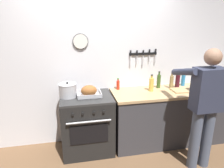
{
  "coord_description": "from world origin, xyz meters",
  "views": [
    {
      "loc": [
        -0.42,
        -1.87,
        1.99
      ],
      "look_at": [
        0.14,
        0.85,
        1.11
      ],
      "focal_mm": 33.05,
      "sensor_mm": 36.0,
      "label": 1
    }
  ],
  "objects_px": {
    "roasting_pan": "(89,92)",
    "cutting_board": "(183,90)",
    "bottle_hot_sauce": "(118,85)",
    "bottle_wine_red": "(178,80)",
    "bottle_olive_oil": "(159,81)",
    "bottle_dish_soap": "(183,80)",
    "person_cook": "(205,103)",
    "stove": "(87,124)",
    "bottle_cooking_oil": "(151,84)",
    "bottle_vinegar": "(172,82)",
    "stock_pot": "(68,90)"
  },
  "relations": [
    {
      "from": "bottle_wine_red",
      "to": "bottle_hot_sauce",
      "type": "bearing_deg",
      "value": 173.53
    },
    {
      "from": "bottle_dish_soap",
      "to": "bottle_cooking_oil",
      "type": "relative_size",
      "value": 0.91
    },
    {
      "from": "roasting_pan",
      "to": "cutting_board",
      "type": "bearing_deg",
      "value": -1.63
    },
    {
      "from": "bottle_olive_oil",
      "to": "bottle_cooking_oil",
      "type": "relative_size",
      "value": 1.05
    },
    {
      "from": "stock_pot",
      "to": "cutting_board",
      "type": "relative_size",
      "value": 0.72
    },
    {
      "from": "person_cook",
      "to": "stock_pot",
      "type": "height_order",
      "value": "person_cook"
    },
    {
      "from": "stove",
      "to": "roasting_pan",
      "type": "xyz_separation_m",
      "value": [
        0.04,
        -0.01,
        0.53
      ]
    },
    {
      "from": "bottle_dish_soap",
      "to": "bottle_hot_sauce",
      "type": "bearing_deg",
      "value": 178.95
    },
    {
      "from": "stove",
      "to": "stock_pot",
      "type": "relative_size",
      "value": 3.46
    },
    {
      "from": "roasting_pan",
      "to": "bottle_dish_soap",
      "type": "xyz_separation_m",
      "value": [
        1.62,
        0.2,
        0.02
      ]
    },
    {
      "from": "cutting_board",
      "to": "bottle_olive_oil",
      "type": "relative_size",
      "value": 1.29
    },
    {
      "from": "roasting_pan",
      "to": "bottle_cooking_oil",
      "type": "xyz_separation_m",
      "value": [
        0.99,
        0.05,
        0.04
      ]
    },
    {
      "from": "roasting_pan",
      "to": "bottle_hot_sauce",
      "type": "relative_size",
      "value": 1.89
    },
    {
      "from": "bottle_wine_red",
      "to": "cutting_board",
      "type": "bearing_deg",
      "value": -81.76
    },
    {
      "from": "bottle_cooking_oil",
      "to": "cutting_board",
      "type": "bearing_deg",
      "value": -10.33
    },
    {
      "from": "bottle_dish_soap",
      "to": "bottle_vinegar",
      "type": "xyz_separation_m",
      "value": [
        -0.27,
        -0.1,
        0.01
      ]
    },
    {
      "from": "bottle_dish_soap",
      "to": "stock_pot",
      "type": "bearing_deg",
      "value": -175.65
    },
    {
      "from": "stove",
      "to": "bottle_olive_oil",
      "type": "height_order",
      "value": "bottle_olive_oil"
    },
    {
      "from": "cutting_board",
      "to": "bottle_cooking_oil",
      "type": "xyz_separation_m",
      "value": [
        -0.5,
        0.09,
        0.1
      ]
    },
    {
      "from": "roasting_pan",
      "to": "bottle_vinegar",
      "type": "distance_m",
      "value": 1.36
    },
    {
      "from": "stove",
      "to": "bottle_wine_red",
      "type": "height_order",
      "value": "bottle_wine_red"
    },
    {
      "from": "bottle_olive_oil",
      "to": "bottle_wine_red",
      "type": "bearing_deg",
      "value": -11.38
    },
    {
      "from": "stove",
      "to": "cutting_board",
      "type": "height_order",
      "value": "cutting_board"
    },
    {
      "from": "cutting_board",
      "to": "bottle_hot_sauce",
      "type": "distance_m",
      "value": 1.04
    },
    {
      "from": "person_cook",
      "to": "stove",
      "type": "bearing_deg",
      "value": 74.3
    },
    {
      "from": "bottle_hot_sauce",
      "to": "bottle_dish_soap",
      "type": "relative_size",
      "value": 0.77
    },
    {
      "from": "bottle_cooking_oil",
      "to": "bottle_wine_red",
      "type": "relative_size",
      "value": 0.84
    },
    {
      "from": "bottle_vinegar",
      "to": "bottle_hot_sauce",
      "type": "bearing_deg",
      "value": 172.31
    },
    {
      "from": "bottle_hot_sauce",
      "to": "bottle_olive_oil",
      "type": "relative_size",
      "value": 0.67
    },
    {
      "from": "bottle_cooking_oil",
      "to": "stove",
      "type": "bearing_deg",
      "value": -177.74
    },
    {
      "from": "bottle_wine_red",
      "to": "bottle_vinegar",
      "type": "relative_size",
      "value": 1.17
    },
    {
      "from": "person_cook",
      "to": "bottle_hot_sauce",
      "type": "xyz_separation_m",
      "value": [
        -0.95,
        0.89,
        0.02
      ]
    },
    {
      "from": "stove",
      "to": "bottle_hot_sauce",
      "type": "bearing_deg",
      "value": 21.97
    },
    {
      "from": "stove",
      "to": "roasting_pan",
      "type": "height_order",
      "value": "roasting_pan"
    },
    {
      "from": "stove",
      "to": "bottle_olive_oil",
      "type": "bearing_deg",
      "value": 7.77
    },
    {
      "from": "person_cook",
      "to": "bottle_wine_red",
      "type": "distance_m",
      "value": 0.79
    },
    {
      "from": "person_cook",
      "to": "bottle_olive_oil",
      "type": "distance_m",
      "value": 0.89
    },
    {
      "from": "bottle_hot_sauce",
      "to": "bottle_cooking_oil",
      "type": "relative_size",
      "value": 0.7
    },
    {
      "from": "person_cook",
      "to": "roasting_pan",
      "type": "xyz_separation_m",
      "value": [
        -1.44,
        0.67,
        0.02
      ]
    },
    {
      "from": "stock_pot",
      "to": "bottle_wine_red",
      "type": "bearing_deg",
      "value": 1.81
    },
    {
      "from": "bottle_hot_sauce",
      "to": "bottle_wine_red",
      "type": "distance_m",
      "value": 0.99
    },
    {
      "from": "bottle_wine_red",
      "to": "bottle_dish_soap",
      "type": "bearing_deg",
      "value": 30.19
    },
    {
      "from": "bottle_olive_oil",
      "to": "bottle_vinegar",
      "type": "bearing_deg",
      "value": -19.18
    },
    {
      "from": "stock_pot",
      "to": "cutting_board",
      "type": "distance_m",
      "value": 1.8
    },
    {
      "from": "cutting_board",
      "to": "stove",
      "type": "bearing_deg",
      "value": 178.08
    },
    {
      "from": "bottle_hot_sauce",
      "to": "bottle_dish_soap",
      "type": "height_order",
      "value": "bottle_dish_soap"
    },
    {
      "from": "roasting_pan",
      "to": "cutting_board",
      "type": "distance_m",
      "value": 1.49
    },
    {
      "from": "cutting_board",
      "to": "bottle_cooking_oil",
      "type": "height_order",
      "value": "bottle_cooking_oil"
    },
    {
      "from": "cutting_board",
      "to": "bottle_dish_soap",
      "type": "relative_size",
      "value": 1.49
    },
    {
      "from": "bottle_cooking_oil",
      "to": "bottle_wine_red",
      "type": "distance_m",
      "value": 0.49
    }
  ]
}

